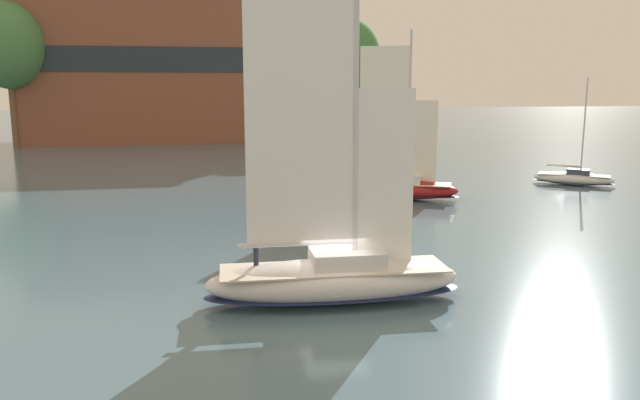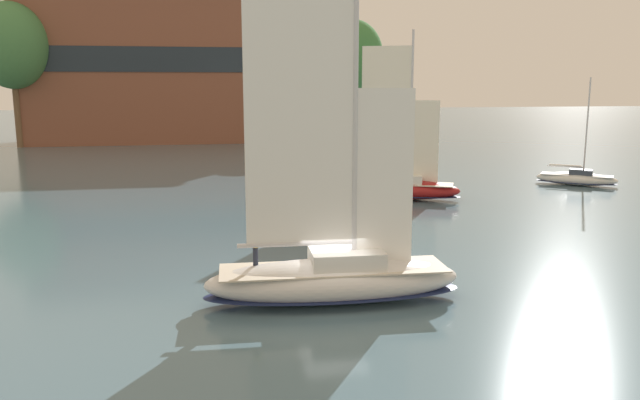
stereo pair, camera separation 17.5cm
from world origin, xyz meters
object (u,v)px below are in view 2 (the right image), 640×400
(sailboat_main, at_px, (334,274))
(channel_buoy, at_px, (377,230))
(tree_shore_left, at_px, (12,46))
(sailboat_moored_mid_channel, at_px, (400,186))
(sailboat_moored_near_marina, at_px, (577,178))
(tree_shore_center, at_px, (353,57))

(sailboat_main, bearing_deg, channel_buoy, 64.48)
(tree_shore_left, distance_m, sailboat_main, 74.52)
(sailboat_moored_mid_channel, bearing_deg, sailboat_main, -113.69)
(tree_shore_left, height_order, sailboat_moored_near_marina, tree_shore_left)
(sailboat_moored_mid_channel, distance_m, channel_buoy, 13.49)
(sailboat_main, bearing_deg, sailboat_moored_near_marina, 43.57)
(tree_shore_left, xyz_separation_m, channel_buoy, (33.83, -58.79, -12.57))
(sailboat_main, height_order, channel_buoy, sailboat_main)
(sailboat_moored_near_marina, bearing_deg, tree_shore_left, 142.40)
(tree_shore_left, distance_m, sailboat_moored_mid_channel, 61.79)
(sailboat_moored_near_marina, xyz_separation_m, channel_buoy, (-21.68, -16.04, 0.16))
(tree_shore_center, distance_m, sailboat_main, 67.57)
(tree_shore_left, height_order, channel_buoy, tree_shore_left)
(tree_shore_center, xyz_separation_m, channel_buoy, (-11.70, -56.39, -11.35))
(tree_shore_center, height_order, sailboat_moored_mid_channel, tree_shore_center)
(sailboat_moored_mid_channel, bearing_deg, tree_shore_center, 81.51)
(tree_shore_left, bearing_deg, tree_shore_center, -3.02)
(tree_shore_left, distance_m, tree_shore_center, 45.61)
(tree_shore_left, height_order, tree_shore_center, tree_shore_left)
(tree_shore_left, distance_m, sailboat_moored_near_marina, 71.21)
(sailboat_main, xyz_separation_m, channel_buoy, (4.01, 8.40, -0.33))
(tree_shore_left, relative_size, channel_buoy, 9.86)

